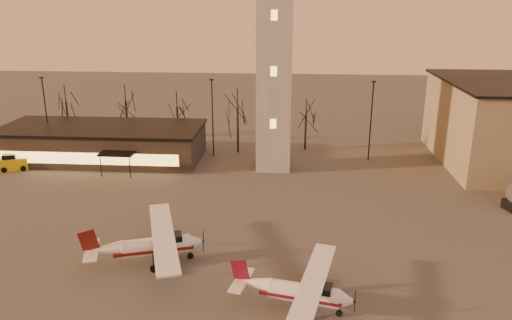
# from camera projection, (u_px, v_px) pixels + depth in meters

# --- Properties ---
(ground) EXTENTS (220.00, 220.00, 0.00)m
(ground) POSITION_uv_depth(u_px,v_px,m) (254.00, 316.00, 32.51)
(ground) COLOR #494744
(ground) RESTS_ON ground
(control_tower) EXTENTS (6.80, 6.80, 32.60)m
(control_tower) POSITION_uv_depth(u_px,v_px,m) (275.00, 30.00, 55.92)
(control_tower) COLOR gray
(control_tower) RESTS_ON ground
(terminal) EXTENTS (25.40, 12.20, 4.30)m
(terminal) POSITION_uv_depth(u_px,v_px,m) (102.00, 142.00, 63.74)
(terminal) COLOR black
(terminal) RESTS_ON ground
(light_poles) EXTENTS (58.50, 12.25, 10.14)m
(light_poles) POSITION_uv_depth(u_px,v_px,m) (278.00, 123.00, 60.21)
(light_poles) COLOR black
(light_poles) RESTS_ON ground
(tree_row) EXTENTS (37.20, 9.20, 8.80)m
(tree_row) POSITION_uv_depth(u_px,v_px,m) (177.00, 103.00, 68.79)
(tree_row) COLOR black
(tree_row) RESTS_ON ground
(cessna_front) EXTENTS (8.90, 11.18, 3.08)m
(cessna_front) POSITION_uv_depth(u_px,v_px,m) (306.00, 297.00, 32.75)
(cessna_front) COLOR white
(cessna_front) RESTS_ON ground
(cessna_rear) EXTENTS (9.94, 12.24, 3.41)m
(cessna_rear) POSITION_uv_depth(u_px,v_px,m) (159.00, 249.00, 38.75)
(cessna_rear) COLOR silver
(cessna_rear) RESTS_ON ground
(service_cart) EXTENTS (3.56, 2.85, 2.01)m
(service_cart) POSITION_uv_depth(u_px,v_px,m) (14.00, 163.00, 60.08)
(service_cart) COLOR yellow
(service_cart) RESTS_ON ground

